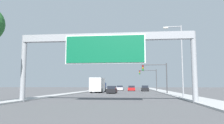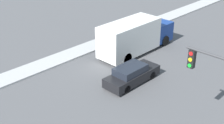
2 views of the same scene
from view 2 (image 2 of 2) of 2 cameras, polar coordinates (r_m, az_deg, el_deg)
The scene contains 3 objects.
median_strip_left at distance 43.01m, azimuth 13.85°, elevation 9.38°, with size 2.00×120.00×0.15m.
car_far_left at distance 23.68m, azimuth 3.62°, elevation -2.31°, with size 1.72×4.77×1.45m.
truck_box_primary at distance 28.44m, azimuth 4.23°, elevation 4.72°, with size 2.45×8.32×3.11m.
Camera 2 is at (11.66, 24.20, 11.96)m, focal length 50.00 mm.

